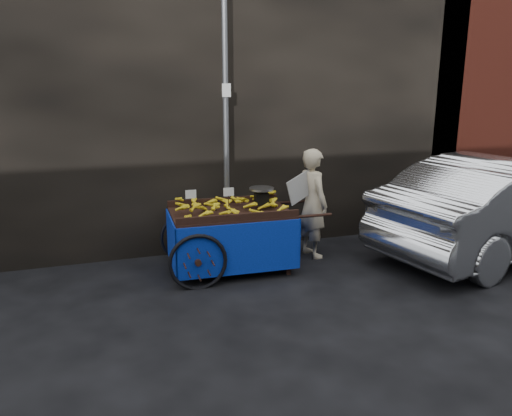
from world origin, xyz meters
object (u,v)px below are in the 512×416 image
object	(u,v)px
banana_cart	(227,218)
plastic_bag	(285,259)
parked_car	(508,206)
vendor	(313,203)

from	to	relation	value
banana_cart	plastic_bag	xyz separation A→B (m)	(0.78, -0.17, -0.61)
banana_cart	parked_car	world-z (taller)	parked_car
plastic_bag	parked_car	bearing A→B (deg)	-7.52
vendor	parked_car	size ratio (longest dim) A/B	0.36
vendor	parked_car	distance (m)	2.92
banana_cart	vendor	size ratio (longest dim) A/B	1.40
vendor	parked_car	bearing A→B (deg)	-116.13
banana_cart	plastic_bag	world-z (taller)	banana_cart
parked_car	plastic_bag	bearing A→B (deg)	70.16
vendor	plastic_bag	bearing A→B (deg)	111.02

